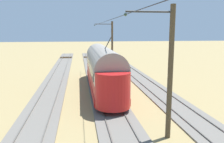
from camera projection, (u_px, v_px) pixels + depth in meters
ground_plane at (105, 94)px, 21.84m from camera, size 220.00×220.00×0.00m
track_streetcar_siding at (156, 91)px, 22.85m from camera, size 2.80×80.00×0.18m
track_adjacent_siding at (105, 93)px, 22.14m from camera, size 2.80×80.00×0.18m
track_third_siding at (49, 95)px, 21.42m from camera, size 2.80×80.00×0.18m
vintage_streetcar at (103, 68)px, 23.08m from camera, size 2.65×15.95×5.24m
catenary_pole_foreground at (112, 46)px, 33.49m from camera, size 2.68×0.28×7.20m
catenary_pole_mid_near at (169, 71)px, 12.36m from camera, size 2.68×0.28×7.20m
overhead_wire_run at (124, 15)px, 12.21m from camera, size 2.47×47.34×0.18m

